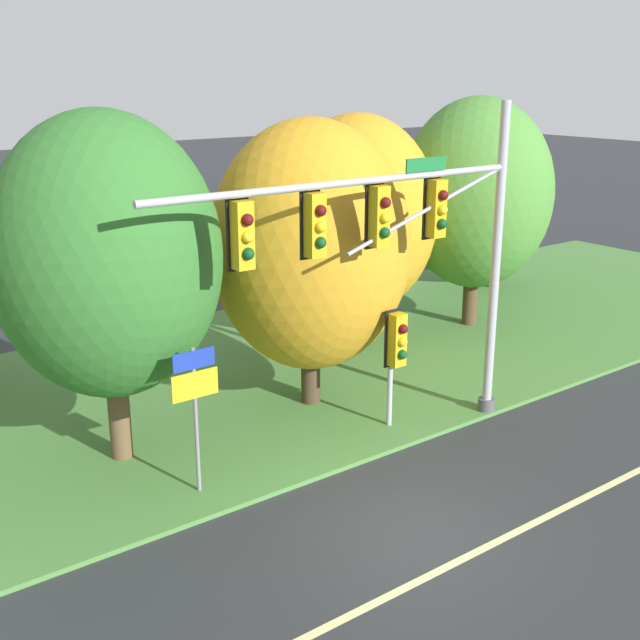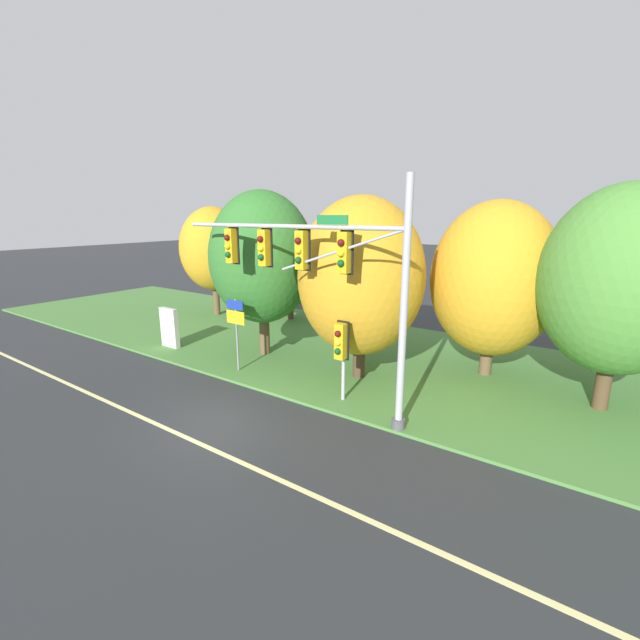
% 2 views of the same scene
% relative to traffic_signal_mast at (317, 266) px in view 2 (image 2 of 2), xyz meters
% --- Properties ---
extents(ground_plane, '(160.00, 160.00, 0.00)m').
position_rel_traffic_signal_mast_xyz_m(ground_plane, '(-1.98, -2.71, -4.75)').
color(ground_plane, '#282B2D').
extents(lane_stripe, '(36.00, 0.16, 0.01)m').
position_rel_traffic_signal_mast_xyz_m(lane_stripe, '(-1.98, -3.91, -4.75)').
color(lane_stripe, beige).
rests_on(lane_stripe, ground).
extents(grass_verge, '(48.00, 11.50, 0.10)m').
position_rel_traffic_signal_mast_xyz_m(grass_verge, '(-1.98, 5.54, -4.70)').
color(grass_verge, '#477A38').
rests_on(grass_verge, ground).
extents(traffic_signal_mast, '(8.97, 0.49, 7.30)m').
position_rel_traffic_signal_mast_xyz_m(traffic_signal_mast, '(0.00, 0.00, 0.00)').
color(traffic_signal_mast, '#9EA0A5').
rests_on(traffic_signal_mast, grass_verge).
extents(pedestrian_signal_near_kerb, '(0.46, 0.55, 2.81)m').
position_rel_traffic_signal_mast_xyz_m(pedestrian_signal_near_kerb, '(0.52, 0.63, -2.65)').
color(pedestrian_signal_near_kerb, '#9EA0A5').
rests_on(pedestrian_signal_near_kerb, grass_verge).
extents(route_sign_post, '(0.97, 0.08, 2.98)m').
position_rel_traffic_signal_mast_xyz_m(route_sign_post, '(-4.52, 0.73, -2.63)').
color(route_sign_post, slate).
rests_on(route_sign_post, grass_verge).
extents(tree_nearest_road, '(4.07, 4.07, 6.69)m').
position_rel_traffic_signal_mast_xyz_m(tree_nearest_road, '(-12.89, 7.10, -0.52)').
color(tree_nearest_road, brown).
rests_on(tree_nearest_road, grass_verge).
extents(tree_left_of_mast, '(3.90, 3.90, 5.72)m').
position_rel_traffic_signal_mast_xyz_m(tree_left_of_mast, '(-8.30, 8.86, -1.38)').
color(tree_left_of_mast, '#4C3823').
rests_on(tree_left_of_mast, grass_verge).
extents(tree_behind_signpost, '(4.61, 4.61, 7.26)m').
position_rel_traffic_signal_mast_xyz_m(tree_behind_signpost, '(-5.12, 3.04, -0.29)').
color(tree_behind_signpost, brown).
rests_on(tree_behind_signpost, grass_verge).
extents(tree_mid_verge, '(4.76, 4.76, 6.93)m').
position_rel_traffic_signal_mast_xyz_m(tree_mid_verge, '(-0.13, 3.00, -0.70)').
color(tree_mid_verge, '#423021').
rests_on(tree_mid_verge, grass_verge).
extents(tree_tall_centre, '(4.74, 4.74, 6.79)m').
position_rel_traffic_signal_mast_xyz_m(tree_tall_centre, '(3.89, 6.15, -0.84)').
color(tree_tall_centre, brown).
rests_on(tree_tall_centre, grass_verge).
extents(tree_right_far, '(4.74, 4.74, 7.21)m').
position_rel_traffic_signal_mast_xyz_m(tree_right_far, '(7.84, 5.11, -0.42)').
color(tree_right_far, '#4C3823').
rests_on(tree_right_far, grass_verge).
extents(info_kiosk, '(1.10, 0.24, 1.90)m').
position_rel_traffic_signal_mast_xyz_m(info_kiosk, '(-9.51, 1.14, -3.71)').
color(info_kiosk, beige).
rests_on(info_kiosk, grass_verge).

